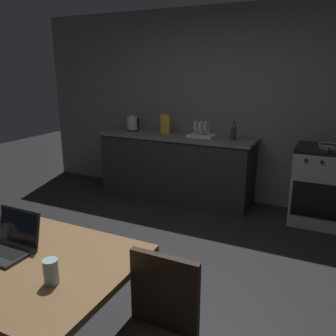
% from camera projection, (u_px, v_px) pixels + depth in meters
% --- Properties ---
extents(ground_plane, '(12.00, 12.00, 0.00)m').
position_uv_depth(ground_plane, '(125.00, 294.00, 2.85)').
color(ground_plane, black).
extents(back_wall, '(6.40, 0.10, 2.57)m').
position_uv_depth(back_wall, '(246.00, 108.00, 4.59)').
color(back_wall, slate).
rests_on(back_wall, ground_plane).
extents(kitchen_counter, '(2.16, 0.64, 0.91)m').
position_uv_depth(kitchen_counter, '(176.00, 167.00, 4.87)').
color(kitchen_counter, '#282623').
rests_on(kitchen_counter, ground_plane).
extents(stove_oven, '(0.60, 0.62, 0.91)m').
position_uv_depth(stove_oven, '(320.00, 185.00, 4.09)').
color(stove_oven, gray).
rests_on(stove_oven, ground_plane).
extents(dining_table, '(1.33, 0.92, 0.75)m').
position_uv_depth(dining_table, '(19.00, 266.00, 2.00)').
color(dining_table, brown).
rests_on(dining_table, ground_plane).
extents(chair, '(0.40, 0.40, 0.88)m').
position_uv_depth(chair, '(155.00, 332.00, 1.74)').
color(chair, '#2D2116').
rests_on(chair, ground_plane).
extents(laptop, '(0.32, 0.27, 0.22)m').
position_uv_depth(laptop, '(8.00, 244.00, 2.02)').
color(laptop, '#232326').
rests_on(laptop, dining_table).
extents(electric_kettle, '(0.19, 0.17, 0.22)m').
position_uv_depth(electric_kettle, '(133.00, 124.00, 5.01)').
color(electric_kettle, black).
rests_on(electric_kettle, kitchen_counter).
extents(bottle, '(0.06, 0.06, 0.24)m').
position_uv_depth(bottle, '(234.00, 131.00, 4.34)').
color(bottle, '#2D2D33').
rests_on(bottle, kitchen_counter).
extents(frying_pan, '(0.24, 0.41, 0.05)m').
position_uv_depth(frying_pan, '(330.00, 146.00, 3.92)').
color(frying_pan, gray).
rests_on(frying_pan, stove_oven).
extents(drinking_glass, '(0.08, 0.08, 0.13)m').
position_uv_depth(drinking_glass, '(51.00, 272.00, 1.71)').
color(drinking_glass, '#99B7C6').
rests_on(drinking_glass, dining_table).
extents(cereal_box, '(0.13, 0.05, 0.26)m').
position_uv_depth(cereal_box, '(166.00, 124.00, 4.80)').
color(cereal_box, gold).
rests_on(cereal_box, kitchen_counter).
extents(dish_rack, '(0.34, 0.26, 0.21)m').
position_uv_depth(dish_rack, '(202.00, 133.00, 4.58)').
color(dish_rack, silver).
rests_on(dish_rack, kitchen_counter).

